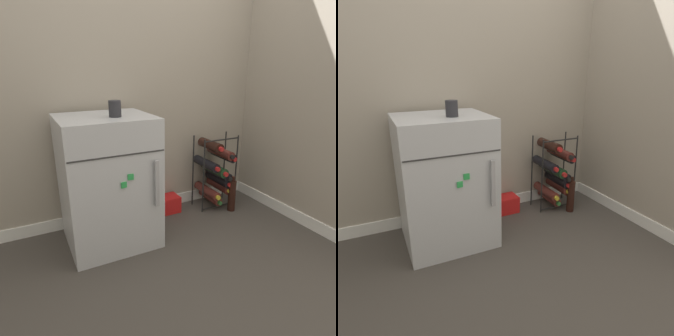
{
  "view_description": "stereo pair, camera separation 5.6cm",
  "coord_description": "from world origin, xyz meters",
  "views": [
    {
      "loc": [
        -0.8,
        -1.46,
        1.16
      ],
      "look_at": [
        0.16,
        0.42,
        0.43
      ],
      "focal_mm": 32.0,
      "sensor_mm": 36.0,
      "label": 1
    },
    {
      "loc": [
        -0.75,
        -1.49,
        1.16
      ],
      "look_at": [
        0.16,
        0.42,
        0.43
      ],
      "focal_mm": 32.0,
      "sensor_mm": 36.0,
      "label": 2
    }
  ],
  "objects": [
    {
      "name": "ground_plane",
      "position": [
        0.0,
        0.0,
        0.0
      ],
      "size": [
        14.0,
        14.0,
        0.0
      ],
      "primitive_type": "plane",
      "color": "#423D38"
    },
    {
      "name": "loose_bottle_floor",
      "position": [
        0.71,
        0.33,
        0.14
      ],
      "size": [
        0.06,
        0.06,
        0.3
      ],
      "color": "black",
      "rests_on": "ground_plane"
    },
    {
      "name": "mini_fridge",
      "position": [
        -0.32,
        0.35,
        0.43
      ],
      "size": [
        0.58,
        0.54,
        0.87
      ],
      "color": "#B7BABF",
      "rests_on": "ground_plane"
    },
    {
      "name": "wine_rack",
      "position": [
        0.64,
        0.48,
        0.31
      ],
      "size": [
        0.34,
        0.33,
        0.62
      ],
      "color": "black",
      "rests_on": "ground_plane"
    },
    {
      "name": "soda_box",
      "position": [
        0.21,
        0.55,
        0.07
      ],
      "size": [
        0.2,
        0.14,
        0.14
      ],
      "color": "red",
      "rests_on": "ground_plane"
    },
    {
      "name": "fridge_top_cup",
      "position": [
        -0.27,
        0.28,
        0.91
      ],
      "size": [
        0.07,
        0.07,
        0.1
      ],
      "color": "#28282D",
      "rests_on": "mini_fridge"
    },
    {
      "name": "wall_back",
      "position": [
        0.0,
        0.68,
        1.24
      ],
      "size": [
        7.1,
        0.07,
        2.5
      ],
      "color": "#9E9384",
      "rests_on": "ground_plane"
    }
  ]
}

